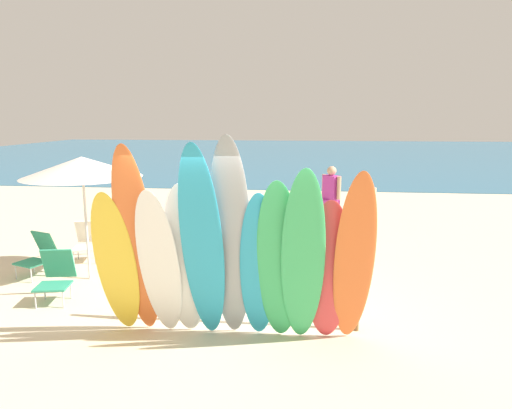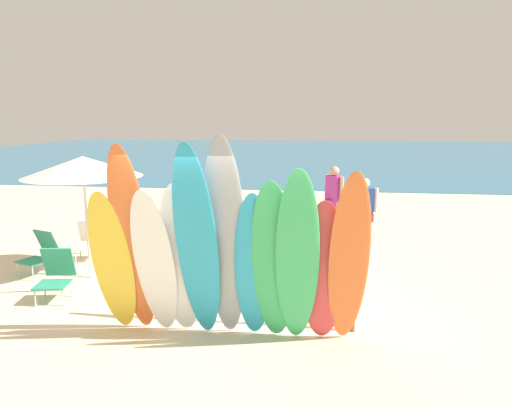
{
  "view_description": "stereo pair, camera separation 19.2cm",
  "coord_description": "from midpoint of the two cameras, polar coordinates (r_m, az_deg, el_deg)",
  "views": [
    {
      "loc": [
        0.91,
        -6.06,
        2.94
      ],
      "look_at": [
        0.0,
        2.45,
        1.3
      ],
      "focal_mm": 32.01,
      "sensor_mm": 36.0,
      "label": 1
    },
    {
      "loc": [
        1.1,
        -6.04,
        2.94
      ],
      "look_at": [
        0.0,
        2.45,
        1.3
      ],
      "focal_mm": 32.01,
      "sensor_mm": 36.0,
      "label": 2
    }
  ],
  "objects": [
    {
      "name": "ocean_water",
      "position": [
        38.47,
        5.9,
        6.43
      ],
      "size": [
        60.0,
        40.0,
        0.02
      ],
      "primitive_type": "cube",
      "color": "teal",
      "rests_on": "ground"
    },
    {
      "name": "beach_umbrella",
      "position": [
        8.67,
        -20.23,
        4.46
      ],
      "size": [
        2.08,
        2.08,
        2.26
      ],
      "color": "silver",
      "rests_on": "ground"
    },
    {
      "name": "beach_chair_striped",
      "position": [
        9.55,
        -24.75,
        -5.38
      ],
      "size": [
        0.7,
        0.8,
        0.83
      ],
      "rotation": [
        0.0,
        0.0,
        -0.36
      ],
      "color": "#B7B7BC",
      "rests_on": "ground"
    },
    {
      "name": "surfboard_white_3",
      "position": [
        6.07,
        -8.47,
        -7.02
      ],
      "size": [
        0.63,
        0.69,
        2.17
      ],
      "primitive_type": "ellipsoid",
      "rotation": [
        0.25,
        0.0,
        0.1
      ],
      "color": "white",
      "rests_on": "ground"
    },
    {
      "name": "surfboard_white_2",
      "position": [
        6.11,
        -11.66,
        -7.35
      ],
      "size": [
        0.57,
        0.73,
        2.11
      ],
      "primitive_type": "ellipsoid",
      "rotation": [
        0.31,
        0.0,
        -0.04
      ],
      "color": "white",
      "rests_on": "ground"
    },
    {
      "name": "surfboard_orange_10",
      "position": [
        5.75,
        12.46,
        -7.11
      ],
      "size": [
        0.52,
        0.94,
        2.38
      ],
      "primitive_type": "ellipsoid",
      "rotation": [
        0.35,
        0.0,
        0.03
      ],
      "color": "orange",
      "rests_on": "ground"
    },
    {
      "name": "surfboard_rack",
      "position": [
        6.57,
        -1.94,
        -10.16
      ],
      "size": [
        3.47,
        0.07,
        0.73
      ],
      "color": "brown",
      "rests_on": "ground"
    },
    {
      "name": "surfboard_red_9",
      "position": [
        5.92,
        9.33,
        -8.45
      ],
      "size": [
        0.57,
        0.57,
        1.99
      ],
      "primitive_type": "ellipsoid",
      "rotation": [
        0.25,
        0.0,
        -0.01
      ],
      "color": "#D13D42",
      "rests_on": "ground"
    },
    {
      "name": "surfboard_green_7",
      "position": [
        5.81,
        3.16,
        -7.42
      ],
      "size": [
        0.6,
        0.73,
        2.23
      ],
      "primitive_type": "ellipsoid",
      "rotation": [
        0.28,
        0.0,
        -0.05
      ],
      "color": "#38B266",
      "rests_on": "ground"
    },
    {
      "name": "surfboard_teal_4",
      "position": [
        5.76,
        -6.42,
        -5.3
      ],
      "size": [
        0.55,
        0.92,
        2.68
      ],
      "primitive_type": "ellipsoid",
      "rotation": [
        0.31,
        0.0,
        -0.02
      ],
      "color": "#289EC6",
      "rests_on": "ground"
    },
    {
      "name": "surfboard_green_8",
      "position": [
        5.68,
        6.16,
        -6.99
      ],
      "size": [
        0.58,
        0.89,
        2.4
      ],
      "primitive_type": "ellipsoid",
      "rotation": [
        0.32,
        0.0,
        0.04
      ],
      "color": "#38B266",
      "rests_on": "ground"
    },
    {
      "name": "surfboard_teal_6",
      "position": [
        5.92,
        0.64,
        -7.91
      ],
      "size": [
        0.54,
        0.66,
        2.07
      ],
      "primitive_type": "ellipsoid",
      "rotation": [
        0.27,
        0.0,
        0.08
      ],
      "color": "#289EC6",
      "rests_on": "ground"
    },
    {
      "name": "surfboard_grey_5",
      "position": [
        5.79,
        -2.89,
        -4.76
      ],
      "size": [
        0.57,
        0.84,
        2.76
      ],
      "primitive_type": "ellipsoid",
      "rotation": [
        0.27,
        0.0,
        0.06
      ],
      "color": "#999EA3",
      "rests_on": "ground"
    },
    {
      "name": "ground",
      "position": [
        20.29,
        4.47,
        2.5
      ],
      "size": [
        60.0,
        60.0,
        0.0
      ],
      "primitive_type": "plane",
      "color": "beige"
    },
    {
      "name": "beachgoer_photographing",
      "position": [
        11.79,
        10.16,
        1.19
      ],
      "size": [
        0.46,
        0.52,
        1.72
      ],
      "rotation": [
        0.0,
        0.0,
        5.42
      ],
      "color": "tan",
      "rests_on": "ground"
    },
    {
      "name": "beach_chair_blue",
      "position": [
        10.21,
        -19.58,
        -4.01
      ],
      "size": [
        0.65,
        0.79,
        0.82
      ],
      "rotation": [
        0.0,
        0.0,
        0.25
      ],
      "color": "#B7B7BC",
      "rests_on": "ground"
    },
    {
      "name": "surfboard_yellow_0",
      "position": [
        6.4,
        -16.7,
        -7.03
      ],
      "size": [
        0.61,
        0.62,
        2.04
      ],
      "primitive_type": "ellipsoid",
      "rotation": [
        0.25,
        0.0,
        -0.06
      ],
      "color": "yellow",
      "rests_on": "ground"
    },
    {
      "name": "beachgoer_near_rack",
      "position": [
        10.62,
        13.85,
        -0.41
      ],
      "size": [
        0.61,
        0.26,
        1.6
      ],
      "rotation": [
        0.0,
        0.0,
        3.12
      ],
      "color": "beige",
      "rests_on": "ground"
    },
    {
      "name": "surfboard_orange_1",
      "position": [
        6.14,
        -14.31,
        -4.72
      ],
      "size": [
        0.53,
        0.77,
        2.65
      ],
      "primitive_type": "ellipsoid",
      "rotation": [
        0.26,
        0.0,
        0.02
      ],
      "color": "orange",
      "rests_on": "ground"
    },
    {
      "name": "beach_chair_red",
      "position": [
        8.19,
        -23.12,
        -7.86
      ],
      "size": [
        0.61,
        0.72,
        0.83
      ],
      "rotation": [
        0.0,
        0.0,
        0.18
      ],
      "color": "#B7B7BC",
      "rests_on": "ground"
    }
  ]
}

